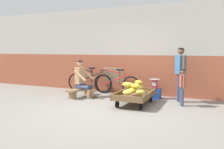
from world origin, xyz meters
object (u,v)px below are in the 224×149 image
(low_bench, at_px, (80,90))
(plastic_crate, at_px, (155,94))
(sign_board, at_px, (114,80))
(customer_child, at_px, (182,83))
(bicycle_near_left, at_px, (89,82))
(customer_adult, at_px, (180,68))
(vendor_seated, at_px, (82,79))
(bicycle_far_left, at_px, (117,84))
(banana_cart, at_px, (135,96))
(weighing_scale, at_px, (155,84))

(low_bench, bearing_deg, plastic_crate, 17.39)
(sign_board, xyz_separation_m, customer_child, (2.42, -1.09, 0.17))
(bicycle_near_left, bearing_deg, customer_adult, -6.80)
(low_bench, distance_m, vendor_seated, 0.38)
(bicycle_far_left, distance_m, customer_adult, 2.16)
(low_bench, xyz_separation_m, bicycle_far_left, (0.91, 0.79, 0.15))
(banana_cart, bearing_deg, vendor_seated, 170.69)
(plastic_crate, distance_m, weighing_scale, 0.30)
(low_bench, distance_m, bicycle_near_left, 0.91)
(weighing_scale, bearing_deg, vendor_seated, -161.68)
(bicycle_near_left, xyz_separation_m, customer_child, (3.28, -0.85, 0.25))
(sign_board, bearing_deg, low_bench, -121.06)
(low_bench, xyz_separation_m, customer_adult, (2.97, 0.50, 0.75))
(banana_cart, bearing_deg, plastic_crate, 74.14)
(low_bench, xyz_separation_m, bicycle_near_left, (-0.19, 0.88, 0.15))
(banana_cart, distance_m, low_bench, 1.94)
(banana_cart, height_order, weighing_scale, weighing_scale)
(vendor_seated, height_order, sign_board, vendor_seated)
(banana_cart, height_order, plastic_crate, banana_cart)
(low_bench, bearing_deg, customer_adult, 9.66)
(customer_adult, bearing_deg, customer_child, -74.52)
(plastic_crate, distance_m, bicycle_far_left, 1.31)
(vendor_seated, relative_size, plastic_crate, 3.17)
(low_bench, distance_m, sign_board, 1.33)
(bicycle_near_left, bearing_deg, bicycle_far_left, -4.59)
(banana_cart, relative_size, low_bench, 1.30)
(customer_child, bearing_deg, sign_board, 155.83)
(bicycle_far_left, xyz_separation_m, customer_child, (2.18, -0.76, 0.25))
(banana_cart, height_order, customer_adult, customer_adult)
(plastic_crate, height_order, bicycle_near_left, bicycle_near_left)
(bicycle_far_left, distance_m, customer_child, 2.32)
(sign_board, bearing_deg, vendor_seated, -117.44)
(vendor_seated, relative_size, customer_child, 1.18)
(bicycle_far_left, bearing_deg, low_bench, -139.04)
(vendor_seated, bearing_deg, sign_board, 62.56)
(weighing_scale, relative_size, customer_adult, 0.20)
(banana_cart, bearing_deg, bicycle_far_left, 132.24)
(weighing_scale, bearing_deg, customer_adult, -13.40)
(vendor_seated, relative_size, weighing_scale, 3.80)
(banana_cart, relative_size, bicycle_near_left, 0.88)
(banana_cart, distance_m, vendor_seated, 1.88)
(customer_child, bearing_deg, vendor_seated, -179.11)
(weighing_scale, distance_m, bicycle_near_left, 2.40)
(weighing_scale, bearing_deg, low_bench, -162.63)
(bicycle_far_left, bearing_deg, vendor_seated, -135.77)
(weighing_scale, bearing_deg, customer_child, -36.02)
(bicycle_far_left, xyz_separation_m, customer_adult, (2.05, -0.29, 0.60))
(banana_cart, relative_size, customer_adult, 0.95)
(plastic_crate, bearing_deg, low_bench, -162.61)
(banana_cart, relative_size, sign_board, 1.69)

